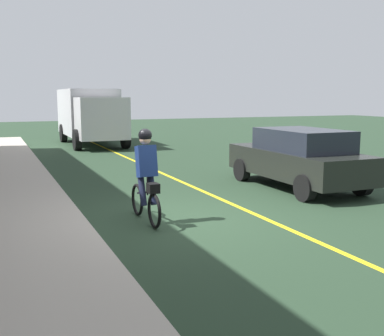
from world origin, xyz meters
name	(u,v)px	position (x,y,z in m)	size (l,w,h in m)	color
ground_plane	(181,220)	(0.00, 0.00, 0.00)	(80.00, 80.00, 0.00)	#223724
lane_line_centre	(251,212)	(0.00, -1.60, 0.00)	(36.00, 0.12, 0.01)	yellow
cyclist_lead	(146,176)	(0.11, 0.66, 0.91)	(1.71, 0.36, 1.83)	black
patrol_sedan	(299,157)	(1.87, -4.13, 0.82)	(4.40, 1.93, 1.58)	black
box_truck_background	(90,114)	(15.64, -1.35, 1.55)	(6.72, 2.55, 2.78)	#B5B6B9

